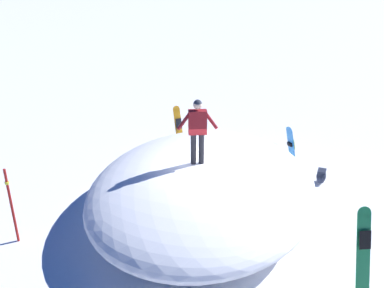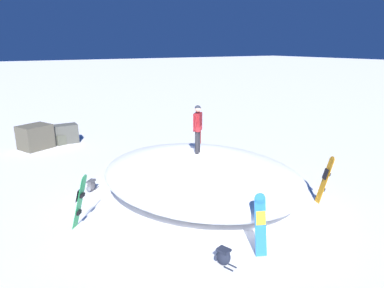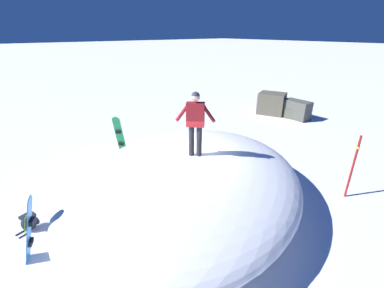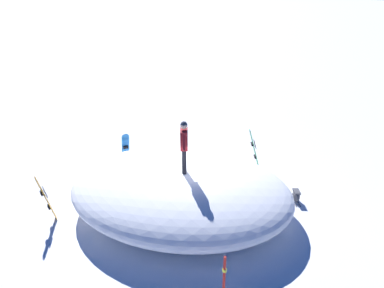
# 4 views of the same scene
# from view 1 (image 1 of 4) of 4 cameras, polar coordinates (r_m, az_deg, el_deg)

# --- Properties ---
(ground) EXTENTS (240.00, 240.00, 0.00)m
(ground) POSITION_cam_1_polar(r_m,az_deg,el_deg) (11.15, 4.73, -9.77)
(ground) COLOR white
(snow_mound) EXTENTS (9.06, 8.34, 1.54)m
(snow_mound) POSITION_cam_1_polar(r_m,az_deg,el_deg) (10.85, 1.62, -5.95)
(snow_mound) COLOR white
(snow_mound) RESTS_ON ground
(snowboarder_standing) EXTENTS (0.78, 0.77, 1.67)m
(snowboarder_standing) POSITION_cam_1_polar(r_m,az_deg,el_deg) (9.95, 0.78, 2.48)
(snowboarder_standing) COLOR black
(snowboarder_standing) RESTS_ON snow_mound
(snowboard_primary_upright) EXTENTS (0.48, 0.43, 1.58)m
(snowboard_primary_upright) POSITION_cam_1_polar(r_m,az_deg,el_deg) (13.34, 13.67, -0.60)
(snowboard_primary_upright) COLOR #2672BF
(snowboard_primary_upright) RESTS_ON ground
(snowboard_secondary_upright) EXTENTS (0.40, 0.50, 1.62)m
(snowboard_secondary_upright) POSITION_cam_1_polar(r_m,az_deg,el_deg) (14.57, -1.88, 2.23)
(snowboard_secondary_upright) COLOR orange
(snowboard_secondary_upright) RESTS_ON ground
(snowboard_tertiary_upright) EXTENTS (0.55, 0.56, 1.69)m
(snowboard_tertiary_upright) POSITION_cam_1_polar(r_m,az_deg,el_deg) (9.23, 22.80, -13.06)
(snowboard_tertiary_upright) COLOR #1E8C47
(snowboard_tertiary_upright) RESTS_ON ground
(backpack_far) EXTENTS (0.58, 0.39, 0.44)m
(backpack_far) POSITION_cam_1_polar(r_m,az_deg,el_deg) (13.14, 17.58, -4.30)
(backpack_far) COLOR #1E2333
(backpack_far) RESTS_ON ground
(trail_marker_pole) EXTENTS (0.10, 0.10, 1.94)m
(trail_marker_pole) POSITION_cam_1_polar(r_m,az_deg,el_deg) (10.47, -23.91, -7.75)
(trail_marker_pole) COLOR #A51E19
(trail_marker_pole) RESTS_ON ground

